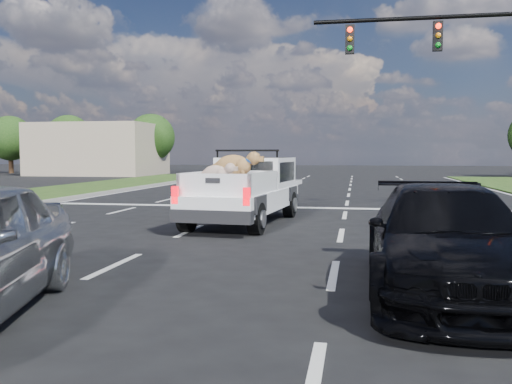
% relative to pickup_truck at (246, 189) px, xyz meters
% --- Properties ---
extents(ground, '(160.00, 160.00, 0.00)m').
position_rel_pickup_truck_xyz_m(ground, '(0.76, -5.78, -0.90)').
color(ground, black).
rests_on(ground, ground).
extents(road_markings, '(17.75, 60.00, 0.01)m').
position_rel_pickup_truck_xyz_m(road_markings, '(0.76, 0.79, -0.89)').
color(road_markings, silver).
rests_on(road_markings, ground).
extents(building_left, '(10.00, 8.00, 4.40)m').
position_rel_pickup_truck_xyz_m(building_left, '(-19.24, 30.22, 1.30)').
color(building_left, tan).
rests_on(building_left, ground).
extents(tree_far_a, '(4.20, 4.20, 5.40)m').
position_rel_pickup_truck_xyz_m(tree_far_a, '(-29.24, 32.22, 2.39)').
color(tree_far_a, '#332114').
rests_on(tree_far_a, ground).
extents(tree_far_b, '(4.20, 4.20, 5.40)m').
position_rel_pickup_truck_xyz_m(tree_far_b, '(-23.24, 32.22, 2.39)').
color(tree_far_b, '#332114').
rests_on(tree_far_b, ground).
extents(tree_far_c, '(4.20, 4.20, 5.40)m').
position_rel_pickup_truck_xyz_m(tree_far_c, '(-15.24, 32.22, 2.39)').
color(tree_far_c, '#332114').
rests_on(tree_far_c, ground).
extents(pickup_truck, '(2.30, 5.25, 1.92)m').
position_rel_pickup_truck_xyz_m(pickup_truck, '(0.00, 0.00, 0.00)').
color(pickup_truck, black).
rests_on(pickup_truck, ground).
extents(black_coupe, '(2.05, 4.83, 1.39)m').
position_rel_pickup_truck_xyz_m(black_coupe, '(3.96, -6.57, -0.20)').
color(black_coupe, black).
rests_on(black_coupe, ground).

